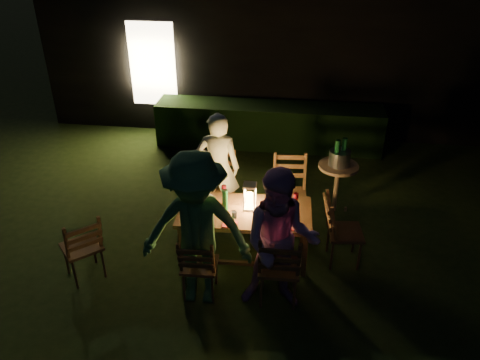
# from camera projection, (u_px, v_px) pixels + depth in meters

# --- Properties ---
(garden_envelope) EXTENTS (40.00, 40.00, 3.20)m
(garden_envelope) POSITION_uv_depth(u_px,v_px,m) (301.00, 34.00, 10.25)
(garden_envelope) COLOR black
(garden_envelope) RESTS_ON ground
(dining_table) EXTENTS (1.67, 0.87, 0.68)m
(dining_table) POSITION_uv_depth(u_px,v_px,m) (245.00, 215.00, 5.82)
(dining_table) COLOR #4B2B19
(dining_table) RESTS_ON ground
(chair_near_left) EXTENTS (0.42, 0.45, 0.90)m
(chair_near_left) POSITION_uv_depth(u_px,v_px,m) (200.00, 275.00, 5.37)
(chair_near_left) COLOR #4B2B19
(chair_near_left) RESTS_ON ground
(chair_near_right) EXTENTS (0.46, 0.50, 1.01)m
(chair_near_right) POSITION_uv_depth(u_px,v_px,m) (278.00, 278.00, 5.27)
(chair_near_right) COLOR #4B2B19
(chair_near_right) RESTS_ON ground
(chair_far_left) EXTENTS (0.50, 0.53, 1.05)m
(chair_far_left) POSITION_uv_depth(u_px,v_px,m) (219.00, 200.00, 6.68)
(chair_far_left) COLOR #4B2B19
(chair_far_left) RESTS_ON ground
(chair_far_right) EXTENTS (0.51, 0.54, 1.05)m
(chair_far_right) POSITION_uv_depth(u_px,v_px,m) (289.00, 204.00, 6.59)
(chair_far_right) COLOR #4B2B19
(chair_far_right) RESTS_ON ground
(chair_end) EXTENTS (0.51, 0.48, 0.97)m
(chair_end) POSITION_uv_depth(u_px,v_px,m) (342.00, 242.00, 5.87)
(chair_end) COLOR #4B2B19
(chair_end) RESTS_ON ground
(chair_spare) EXTENTS (0.62, 0.62, 0.95)m
(chair_spare) POSITION_uv_depth(u_px,v_px,m) (84.00, 257.00, 5.62)
(chair_spare) COLOR #4B2B19
(chair_spare) RESTS_ON ground
(person_house_side) EXTENTS (0.61, 0.41, 1.63)m
(person_house_side) POSITION_uv_depth(u_px,v_px,m) (218.00, 168.00, 6.47)
(person_house_side) COLOR white
(person_house_side) RESTS_ON ground
(person_opp_right) EXTENTS (0.85, 0.67, 1.71)m
(person_opp_right) POSITION_uv_depth(u_px,v_px,m) (280.00, 242.00, 4.96)
(person_opp_right) COLOR #B97FAE
(person_opp_right) RESTS_ON ground
(person_opp_left) EXTENTS (1.23, 0.73, 1.86)m
(person_opp_left) POSITION_uv_depth(u_px,v_px,m) (196.00, 231.00, 5.00)
(person_opp_left) COLOR #3A743F
(person_opp_left) RESTS_ON ground
(lantern) EXTENTS (0.16, 0.16, 0.35)m
(lantern) POSITION_uv_depth(u_px,v_px,m) (250.00, 198.00, 5.75)
(lantern) COLOR white
(lantern) RESTS_ON dining_table
(plate_far_left) EXTENTS (0.25, 0.25, 0.01)m
(plate_far_left) POSITION_uv_depth(u_px,v_px,m) (204.00, 198.00, 6.02)
(plate_far_left) COLOR white
(plate_far_left) RESTS_ON dining_table
(plate_near_left) EXTENTS (0.25, 0.25, 0.01)m
(plate_near_left) POSITION_uv_depth(u_px,v_px,m) (198.00, 218.00, 5.64)
(plate_near_left) COLOR white
(plate_near_left) RESTS_ON dining_table
(plate_far_right) EXTENTS (0.25, 0.25, 0.01)m
(plate_far_right) POSITION_uv_depth(u_px,v_px,m) (282.00, 202.00, 5.94)
(plate_far_right) COLOR white
(plate_far_right) RESTS_ON dining_table
(plate_near_right) EXTENTS (0.25, 0.25, 0.01)m
(plate_near_right) POSITION_uv_depth(u_px,v_px,m) (281.00, 222.00, 5.56)
(plate_near_right) COLOR white
(plate_near_right) RESTS_ON dining_table
(wineglass_a) EXTENTS (0.06, 0.06, 0.18)m
(wineglass_a) POSITION_uv_depth(u_px,v_px,m) (224.00, 192.00, 6.01)
(wineglass_a) COLOR #59070F
(wineglass_a) RESTS_ON dining_table
(wineglass_b) EXTENTS (0.06, 0.06, 0.18)m
(wineglass_b) POSITION_uv_depth(u_px,v_px,m) (186.00, 207.00, 5.70)
(wineglass_b) COLOR #59070F
(wineglass_b) RESTS_ON dining_table
(wineglass_c) EXTENTS (0.06, 0.06, 0.18)m
(wineglass_c) POSITION_uv_depth(u_px,v_px,m) (268.00, 219.00, 5.48)
(wineglass_c) COLOR #59070F
(wineglass_c) RESTS_ON dining_table
(wineglass_d) EXTENTS (0.06, 0.06, 0.18)m
(wineglass_d) POSITION_uv_depth(u_px,v_px,m) (296.00, 200.00, 5.85)
(wineglass_d) COLOR #59070F
(wineglass_d) RESTS_ON dining_table
(wineglass_e) EXTENTS (0.06, 0.06, 0.18)m
(wineglass_e) POSITION_uv_depth(u_px,v_px,m) (234.00, 218.00, 5.49)
(wineglass_e) COLOR silver
(wineglass_e) RESTS_ON dining_table
(bottle_table) EXTENTS (0.07, 0.07, 0.28)m
(bottle_table) POSITION_uv_depth(u_px,v_px,m) (225.00, 200.00, 5.74)
(bottle_table) COLOR #0F471E
(bottle_table) RESTS_ON dining_table
(napkin_left) EXTENTS (0.18, 0.14, 0.01)m
(napkin_left) POSITION_uv_depth(u_px,v_px,m) (230.00, 224.00, 5.52)
(napkin_left) COLOR red
(napkin_left) RESTS_ON dining_table
(napkin_right) EXTENTS (0.18, 0.14, 0.01)m
(napkin_right) POSITION_uv_depth(u_px,v_px,m) (289.00, 227.00, 5.48)
(napkin_right) COLOR red
(napkin_right) RESTS_ON dining_table
(phone) EXTENTS (0.14, 0.07, 0.01)m
(phone) POSITION_uv_depth(u_px,v_px,m) (191.00, 221.00, 5.58)
(phone) COLOR black
(phone) RESTS_ON dining_table
(side_table) EXTENTS (0.57, 0.57, 0.77)m
(side_table) POSITION_uv_depth(u_px,v_px,m) (338.00, 171.00, 6.69)
(side_table) COLOR #845F42
(side_table) RESTS_ON ground
(ice_bucket) EXTENTS (0.30, 0.30, 0.22)m
(ice_bucket) POSITION_uv_depth(u_px,v_px,m) (340.00, 158.00, 6.59)
(ice_bucket) COLOR #A5A8AD
(ice_bucket) RESTS_ON side_table
(bottle_bucket_a) EXTENTS (0.07, 0.07, 0.32)m
(bottle_bucket_a) POSITION_uv_depth(u_px,v_px,m) (336.00, 156.00, 6.54)
(bottle_bucket_a) COLOR #0F471E
(bottle_bucket_a) RESTS_ON side_table
(bottle_bucket_b) EXTENTS (0.07, 0.07, 0.32)m
(bottle_bucket_b) POSITION_uv_depth(u_px,v_px,m) (343.00, 154.00, 6.59)
(bottle_bucket_b) COLOR #0F471E
(bottle_bucket_b) RESTS_ON side_table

